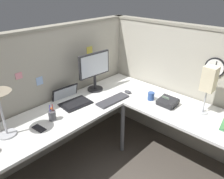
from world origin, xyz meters
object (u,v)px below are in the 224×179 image
at_px(cell_phone, 39,128).
at_px(wall_clock, 215,67).
at_px(pen_cup, 52,115).
at_px(desk_lamp_paper, 209,80).
at_px(office_phone, 168,102).
at_px(keyboard, 113,100).
at_px(monitor, 95,69).
at_px(laptop, 71,99).
at_px(computer_mouse, 128,92).
at_px(coffee_mug, 151,96).

bearing_deg(cell_phone, wall_clock, -37.67).
distance_m(pen_cup, cell_phone, 0.19).
relative_size(pen_cup, desk_lamp_paper, 0.34).
relative_size(cell_phone, wall_clock, 0.65).
distance_m(desk_lamp_paper, wall_clock, 0.27).
bearing_deg(office_phone, desk_lamp_paper, -72.33).
height_order(pen_cup, office_phone, pen_cup).
distance_m(keyboard, wall_clock, 1.19).
height_order(pen_cup, desk_lamp_paper, desk_lamp_paper).
bearing_deg(monitor, wall_clock, -61.53).
bearing_deg(office_phone, wall_clock, -40.33).
height_order(laptop, office_phone, laptop).
bearing_deg(computer_mouse, desk_lamp_paper, -78.00).
xyz_separation_m(monitor, wall_clock, (0.66, -1.22, 0.15)).
bearing_deg(wall_clock, laptop, 131.67).
distance_m(laptop, office_phone, 1.13).
relative_size(pen_cup, office_phone, 0.86).
bearing_deg(monitor, laptop, -177.48).
bearing_deg(coffee_mug, laptop, 135.35).
height_order(pen_cup, coffee_mug, pen_cup).
distance_m(laptop, desk_lamp_paper, 1.53).
distance_m(keyboard, coffee_mug, 0.46).
distance_m(monitor, desk_lamp_paper, 1.33).
bearing_deg(coffee_mug, desk_lamp_paper, -76.66).
xyz_separation_m(keyboard, office_phone, (0.36, -0.53, 0.03)).
distance_m(monitor, computer_mouse, 0.51).
height_order(monitor, computer_mouse, monitor).
relative_size(cell_phone, office_phone, 0.69).
height_order(monitor, wall_clock, wall_clock).
distance_m(laptop, cell_phone, 0.59).
relative_size(laptop, computer_mouse, 3.91).
bearing_deg(cell_phone, keyboard, -15.55).
bearing_deg(laptop, computer_mouse, -29.68).
height_order(computer_mouse, coffee_mug, coffee_mug).
height_order(monitor, desk_lamp_paper, desk_lamp_paper).
distance_m(laptop, computer_mouse, 0.72).
xyz_separation_m(keyboard, wall_clock, (0.73, -0.84, 0.43)).
height_order(computer_mouse, desk_lamp_paper, desk_lamp_paper).
distance_m(computer_mouse, cell_phone, 1.19).
relative_size(monitor, office_phone, 2.39).
relative_size(monitor, wall_clock, 2.27).
bearing_deg(coffee_mug, keyboard, 137.28).
bearing_deg(wall_clock, cell_phone, 148.67).
relative_size(keyboard, office_phone, 2.05).
xyz_separation_m(keyboard, pen_cup, (-0.72, 0.18, 0.04)).
bearing_deg(desk_lamp_paper, cell_phone, 142.94).
bearing_deg(keyboard, wall_clock, -46.58).
height_order(cell_phone, desk_lamp_paper, desk_lamp_paper).
xyz_separation_m(computer_mouse, cell_phone, (-1.18, 0.14, -0.01)).
height_order(laptop, pen_cup, pen_cup).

